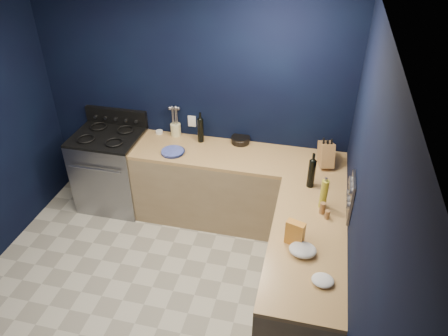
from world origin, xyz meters
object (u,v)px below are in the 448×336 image
(utensil_crock, at_px, (176,130))
(plate_stack, at_px, (173,152))
(gas_range, at_px, (112,171))
(crouton_bag, at_px, (295,233))
(knife_block, at_px, (326,154))

(utensil_crock, bearing_deg, plate_stack, -76.80)
(plate_stack, bearing_deg, gas_range, 172.04)
(gas_range, relative_size, crouton_bag, 4.22)
(plate_stack, bearing_deg, crouton_bag, -37.86)
(crouton_bag, bearing_deg, plate_stack, 159.80)
(gas_range, xyz_separation_m, knife_block, (2.45, 0.04, 0.56))
(crouton_bag, bearing_deg, utensil_crock, 153.04)
(plate_stack, relative_size, knife_block, 1.00)
(utensil_crock, distance_m, knife_block, 1.72)
(gas_range, bearing_deg, crouton_bag, -28.42)
(knife_block, bearing_deg, crouton_bag, -112.10)
(gas_range, height_order, plate_stack, plate_stack)
(knife_block, relative_size, crouton_bag, 1.12)
(gas_range, xyz_separation_m, plate_stack, (0.83, -0.12, 0.46))
(gas_range, distance_m, crouton_bag, 2.62)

